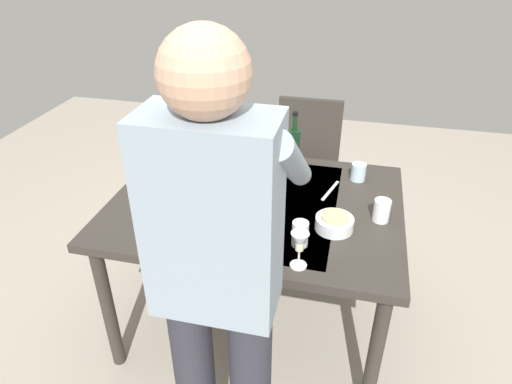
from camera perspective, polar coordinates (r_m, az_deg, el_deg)
ground_plane at (r=2.58m, az=-0.00°, el=-15.48°), size 6.00×6.00×0.00m
dining_table at (r=2.15m, az=-0.00°, el=-2.95°), size 1.32×0.99×0.76m
chair_near at (r=2.95m, az=6.25°, el=3.68°), size 0.40×0.40×0.91m
person_server at (r=1.38m, az=-4.74°, el=-10.49°), size 0.42×0.61×1.69m
wine_bottle at (r=2.37m, az=4.74°, el=5.73°), size 0.07×0.07×0.30m
wine_glass_left at (r=1.68m, az=5.48°, el=-6.45°), size 0.07×0.07×0.15m
wine_glass_right at (r=1.84m, az=-2.52°, el=-2.60°), size 0.07×0.07×0.15m
water_cup_near_left at (r=2.31m, az=12.68°, el=2.46°), size 0.07×0.07×0.09m
water_cup_near_right at (r=2.02m, az=15.44°, el=-2.24°), size 0.07×0.07×0.10m
water_cup_far_left at (r=2.31m, az=-13.41°, el=2.56°), size 0.08×0.08×0.10m
water_cup_far_right at (r=1.81m, az=5.53°, el=-5.22°), size 0.07×0.07×0.11m
serving_bowl_pasta at (r=2.12m, az=-7.16°, el=-0.15°), size 0.30×0.30×0.07m
side_bowl_salad at (r=2.38m, az=-4.00°, el=3.73°), size 0.18×0.18×0.07m
side_bowl_bread at (r=1.93m, az=9.78°, el=-3.76°), size 0.16×0.16×0.07m
dinner_plate_near at (r=2.49m, az=-9.10°, el=4.04°), size 0.23×0.23×0.01m
table_knife at (r=2.21m, az=9.28°, el=0.17°), size 0.07×0.20×0.00m
table_fork at (r=2.13m, az=1.99°, el=-0.63°), size 0.07×0.18×0.00m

